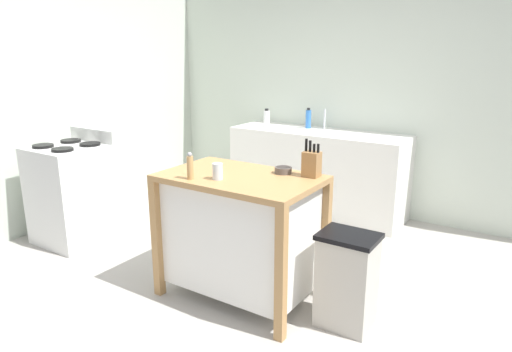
% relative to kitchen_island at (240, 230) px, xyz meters
% --- Properties ---
extents(ground_plane, '(5.95, 5.95, 0.00)m').
position_rel_kitchen_island_xyz_m(ground_plane, '(0.04, 0.08, -0.51)').
color(ground_plane, '#ADA8A0').
rests_on(ground_plane, ground).
extents(wall_back, '(4.95, 0.10, 2.60)m').
position_rel_kitchen_island_xyz_m(wall_back, '(0.04, 2.29, 0.79)').
color(wall_back, silver).
rests_on(wall_back, ground).
extents(wall_left, '(0.10, 2.81, 2.60)m').
position_rel_kitchen_island_xyz_m(wall_left, '(-2.43, 0.89, 0.79)').
color(wall_left, beige).
rests_on(wall_left, ground).
extents(kitchen_island, '(1.08, 0.68, 0.90)m').
position_rel_kitchen_island_xyz_m(kitchen_island, '(0.00, 0.00, 0.00)').
color(kitchen_island, '#AD7F4C').
rests_on(kitchen_island, ground).
extents(knife_block, '(0.11, 0.09, 0.25)m').
position_rel_kitchen_island_xyz_m(knife_block, '(0.42, 0.24, 0.49)').
color(knife_block, '#9E7042').
rests_on(knife_block, kitchen_island).
extents(bowl_stoneware_deep, '(0.12, 0.12, 0.04)m').
position_rel_kitchen_island_xyz_m(bowl_stoneware_deep, '(0.22, 0.21, 0.42)').
color(bowl_stoneware_deep, '#564C47').
rests_on(bowl_stoneware_deep, kitchen_island).
extents(drinking_cup, '(0.07, 0.07, 0.11)m').
position_rel_kitchen_island_xyz_m(drinking_cup, '(-0.07, -0.16, 0.45)').
color(drinking_cup, silver).
rests_on(drinking_cup, kitchen_island).
extents(pepper_grinder, '(0.04, 0.04, 0.18)m').
position_rel_kitchen_island_xyz_m(pepper_grinder, '(-0.22, -0.25, 0.48)').
color(pepper_grinder, tan).
rests_on(pepper_grinder, kitchen_island).
extents(trash_bin, '(0.36, 0.28, 0.63)m').
position_rel_kitchen_island_xyz_m(trash_bin, '(0.78, 0.06, -0.19)').
color(trash_bin, '#B7B2A8').
rests_on(trash_bin, ground).
extents(sink_counter, '(1.89, 0.60, 0.90)m').
position_rel_kitchen_island_xyz_m(sink_counter, '(-0.34, 1.94, -0.06)').
color(sink_counter, white).
rests_on(sink_counter, ground).
extents(sink_faucet, '(0.02, 0.02, 0.22)m').
position_rel_kitchen_island_xyz_m(sink_faucet, '(-0.34, 2.08, 0.50)').
color(sink_faucet, '#B7BCC1').
rests_on(sink_faucet, sink_counter).
extents(bottle_spray_cleaner, '(0.06, 0.06, 0.22)m').
position_rel_kitchen_island_xyz_m(bottle_spray_cleaner, '(-0.52, 2.05, 0.49)').
color(bottle_spray_cleaner, blue).
rests_on(bottle_spray_cleaner, sink_counter).
extents(bottle_dish_soap, '(0.07, 0.07, 0.20)m').
position_rel_kitchen_island_xyz_m(bottle_dish_soap, '(-0.96, 1.89, 0.48)').
color(bottle_dish_soap, white).
rests_on(bottle_dish_soap, sink_counter).
extents(stove, '(0.60, 0.60, 1.02)m').
position_rel_kitchen_island_xyz_m(stove, '(-1.88, -0.01, -0.05)').
color(stove, silver).
rests_on(stove, ground).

